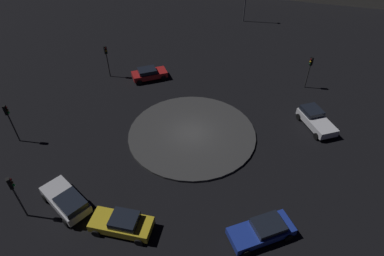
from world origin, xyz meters
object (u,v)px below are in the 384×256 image
Objects in this scene: car_blue at (263,230)px; traffic_light_southwest at (14,190)px; car_silver at (67,200)px; traffic_light_west at (9,117)px; traffic_light_northwest at (107,55)px; car_yellow at (122,223)px; car_red at (149,74)px; car_white at (316,120)px; traffic_light_northeast at (310,66)px.

traffic_light_southwest is (-16.69, 1.81, 2.17)m from car_blue.
traffic_light_west is (-6.62, 7.39, 2.05)m from car_silver.
traffic_light_northwest is (2.35, 19.51, -0.09)m from traffic_light_southwest.
car_blue is at bearing -8.35° from traffic_light_northwest.
traffic_light_west is at bearing -70.66° from traffic_light_northwest.
car_yellow is 1.05× the size of car_silver.
traffic_light_southwest is (-7.08, -18.90, 2.13)m from car_red.
car_blue is at bearing -42.57° from traffic_light_southwest.
car_white is (16.77, 11.25, 0.01)m from car_yellow.
car_red is 18.70m from car_silver.
car_blue is at bearing -47.44° from car_white.
car_white is (16.84, -8.88, 0.03)m from car_red.
traffic_light_southwest reaches higher than car_blue.
car_yellow is 20.20m from car_white.
traffic_light_northeast is at bearing 14.23° from traffic_light_west.
traffic_light_northeast reaches higher than car_yellow.
car_yellow reaches higher than car_blue.
traffic_light_northeast is at bearing 41.12° from traffic_light_northwest.
traffic_light_west is (-20.51, 9.90, 2.15)m from car_blue.
car_blue is 22.87m from traffic_light_west.
car_blue is (13.89, -2.51, -0.10)m from car_silver.
car_white is at bearing -112.14° from car_silver.
car_red is 1.17× the size of traffic_light_northeast.
car_red is at bearing -38.31° from traffic_light_northeast.
car_yellow is at bearing -72.14° from car_white.
car_red is 18.07m from traffic_light_northeast.
car_red is at bearing -133.79° from car_white.
car_white is 1.23× the size of traffic_light_northeast.
car_white is 23.65m from traffic_light_northwest.
traffic_light_west is at bearing -4.09° from car_silver.
car_silver is (-4.35, 1.93, 0.05)m from car_yellow.
traffic_light_west reaches higher than car_silver.
traffic_light_northwest is (-4.80, 20.73, 2.03)m from car_yellow.
traffic_light_northwest reaches higher than car_silver.
traffic_light_northeast is at bearing -2.26° from traffic_light_southwest.
car_yellow is 4.76m from car_silver.
car_white reaches higher than car_blue.
car_silver reaches higher than car_white.
car_red is 1.01× the size of car_silver.
car_red is at bearing 33.08° from traffic_light_southwest.
car_silver is 1.09× the size of traffic_light_west.
car_white is at bearing 1.20° from traffic_light_west.
traffic_light_southwest is (-24.94, -16.89, 0.18)m from traffic_light_northeast.
traffic_light_northeast is at bearing -99.77° from car_silver.
car_blue is 16.92m from traffic_light_southwest.
traffic_light_west reaches higher than car_red.
traffic_light_west reaches higher than car_blue.
traffic_light_west is 1.03× the size of traffic_light_northwest.
traffic_light_west is (-10.91, -10.81, 2.12)m from car_red.
traffic_light_northwest is (6.17, 11.42, -0.07)m from traffic_light_west.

